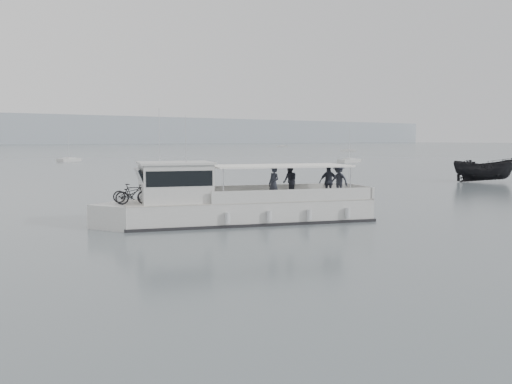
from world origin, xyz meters
TOP-DOWN VIEW (x-y plane):
  - ground at (0.00, 0.00)m, footprint 1400.00×1400.00m
  - tour_boat at (1.15, 3.63)m, footprint 14.69×8.17m
  - dark_motorboat at (39.20, 11.28)m, footprint 6.57×6.03m

SIDE VIEW (x-z plane):
  - ground at x=0.00m, z-range 0.00..0.00m
  - tour_boat at x=1.15m, z-range -2.12..4.18m
  - dark_motorboat at x=39.20m, z-range 0.00..2.51m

